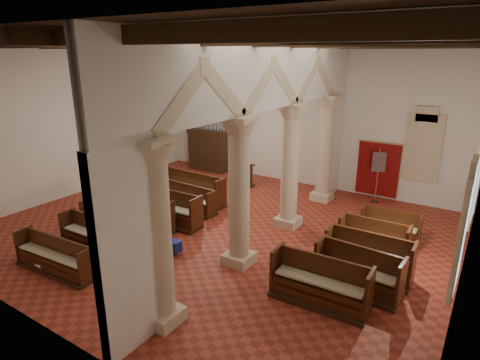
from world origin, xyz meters
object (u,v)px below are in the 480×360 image
at_px(lectern, 250,177).
at_px(nave_pew_0, 55,261).
at_px(aisle_pew_0, 319,289).
at_px(pipe_organ, 209,142).
at_px(processional_banner, 377,183).

bearing_deg(lectern, nave_pew_0, -115.99).
bearing_deg(aisle_pew_0, nave_pew_0, -160.55).
height_order(pipe_organ, lectern, pipe_organ).
relative_size(pipe_organ, nave_pew_0, 1.68).
bearing_deg(processional_banner, lectern, 172.97).
xyz_separation_m(pipe_organ, nave_pew_0, (2.47, -10.01, -1.06)).
distance_m(lectern, processional_banner, 5.18).
relative_size(lectern, nave_pew_0, 0.41).
height_order(pipe_organ, nave_pew_0, pipe_organ).
bearing_deg(nave_pew_0, processional_banner, 56.39).
xyz_separation_m(lectern, processional_banner, (5.07, 1.00, 0.32)).
distance_m(pipe_organ, aisle_pew_0, 11.69).
distance_m(nave_pew_0, aisle_pew_0, 6.85).
relative_size(lectern, processional_banner, 0.49).
xyz_separation_m(pipe_organ, aisle_pew_0, (8.86, -7.55, -0.99)).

